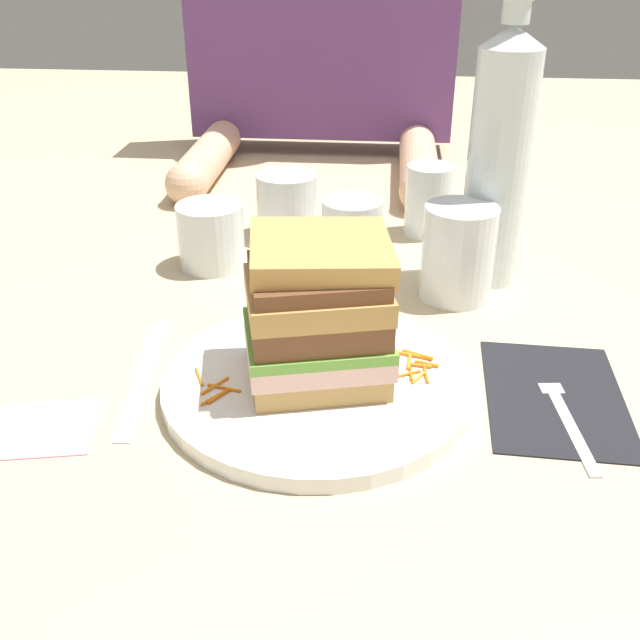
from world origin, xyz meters
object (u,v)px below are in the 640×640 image
(empty_tumbler_0, at_px, (287,206))
(diner_across, at_px, (321,5))
(main_plate, at_px, (317,383))
(fork, at_px, (562,405))
(napkin_pink, at_px, (44,428))
(water_bottle, at_px, (499,158))
(empty_tumbler_1, at_px, (352,237))
(knife, at_px, (142,378))
(sandwich, at_px, (317,314))
(napkin_dark, at_px, (554,393))
(empty_tumbler_3, at_px, (211,236))
(empty_tumbler_2, at_px, (429,200))
(juice_glass, at_px, (458,257))

(empty_tumbler_0, bearing_deg, diner_across, 88.92)
(diner_across, bearing_deg, main_plate, -84.98)
(fork, relative_size, napkin_pink, 2.02)
(water_bottle, distance_m, empty_tumbler_1, 0.18)
(water_bottle, distance_m, empty_tumbler_0, 0.29)
(knife, height_order, empty_tumbler_0, empty_tumbler_0)
(sandwich, xyz_separation_m, empty_tumbler_0, (-0.07, 0.36, -0.03))
(water_bottle, bearing_deg, sandwich, -124.42)
(napkin_dark, xyz_separation_m, diner_across, (-0.27, 0.74, 0.24))
(knife, distance_m, empty_tumbler_3, 0.25)
(main_plate, distance_m, empty_tumbler_3, 0.30)
(empty_tumbler_2, bearing_deg, water_bottle, -64.13)
(knife, xyz_separation_m, diner_across, (0.09, 0.75, 0.24))
(empty_tumbler_3, xyz_separation_m, diner_across, (0.08, 0.50, 0.21))
(knife, distance_m, empty_tumbler_0, 0.37)
(juice_glass, relative_size, diner_across, 0.19)
(juice_glass, bearing_deg, diner_across, 109.78)
(napkin_dark, height_order, empty_tumbler_1, empty_tumbler_1)
(sandwich, height_order, water_bottle, water_bottle)
(fork, height_order, diner_across, diner_across)
(water_bottle, xyz_separation_m, empty_tumbler_1, (-0.16, -0.00, -0.10))
(sandwich, distance_m, water_bottle, 0.31)
(main_plate, bearing_deg, knife, 179.06)
(main_plate, relative_size, diner_across, 0.50)
(empty_tumbler_3, distance_m, napkin_pink, 0.34)
(sandwich, height_order, empty_tumbler_2, sandwich)
(napkin_dark, bearing_deg, diner_across, 110.31)
(main_plate, height_order, napkin_pink, main_plate)
(napkin_pink, bearing_deg, empty_tumbler_1, 54.42)
(knife, distance_m, water_bottle, 0.44)
(empty_tumbler_2, bearing_deg, fork, -75.51)
(knife, bearing_deg, empty_tumbler_2, 54.77)
(empty_tumbler_1, height_order, diner_across, diner_across)
(fork, bearing_deg, diner_across, 109.92)
(napkin_pink, bearing_deg, knife, 54.17)
(knife, bearing_deg, empty_tumbler_0, 76.34)
(napkin_dark, relative_size, water_bottle, 0.56)
(juice_glass, bearing_deg, empty_tumbler_3, 168.95)
(sandwich, height_order, empty_tumbler_1, sandwich)
(knife, bearing_deg, empty_tumbler_1, 54.50)
(knife, height_order, napkin_pink, same)
(diner_across, bearing_deg, juice_glass, -70.22)
(knife, distance_m, napkin_pink, 0.10)
(juice_glass, bearing_deg, fork, -69.72)
(fork, relative_size, empty_tumbler_0, 2.00)
(empty_tumbler_0, xyz_separation_m, empty_tumbler_2, (0.18, 0.03, 0.00))
(empty_tumbler_0, distance_m, empty_tumbler_1, 0.14)
(sandwich, bearing_deg, knife, 179.34)
(juice_glass, height_order, napkin_pink, juice_glass)
(water_bottle, xyz_separation_m, diner_across, (-0.24, 0.50, 0.10))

